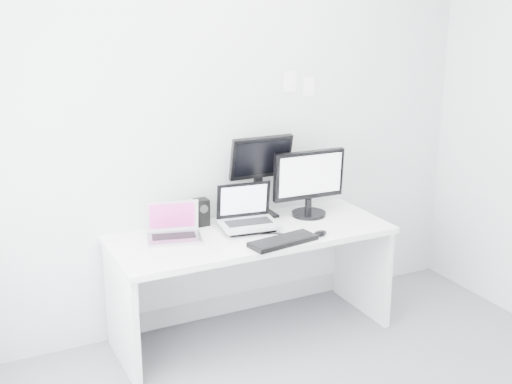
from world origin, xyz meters
TOP-DOWN VIEW (x-y plane):
  - back_wall at (0.00, 1.60)m, footprint 3.60×0.00m
  - desk at (0.00, 1.25)m, footprint 1.80×0.70m
  - macbook at (-0.49, 1.33)m, footprint 0.38×0.32m
  - speaker at (-0.24, 1.52)m, footprint 0.09×0.09m
  - dell_laptop at (-0.00, 1.29)m, footprint 0.39×0.32m
  - rear_monitor at (0.18, 1.50)m, footprint 0.43×0.16m
  - samsung_monitor at (0.49, 1.37)m, footprint 0.52×0.25m
  - keyboard at (0.08, 0.99)m, footprint 0.45×0.22m
  - mouse at (0.36, 1.00)m, footprint 0.11×0.09m
  - wall_note_0 at (0.45, 1.59)m, footprint 0.10×0.00m
  - wall_note_1 at (0.60, 1.59)m, footprint 0.09×0.00m

SIDE VIEW (x-z plane):
  - desk at x=0.00m, z-range 0.00..0.73m
  - keyboard at x=0.08m, z-range 0.73..0.76m
  - mouse at x=0.36m, z-range 0.73..0.76m
  - speaker at x=-0.24m, z-range 0.73..0.91m
  - macbook at x=-0.49m, z-range 0.73..0.97m
  - dell_laptop at x=0.00m, z-range 0.73..1.03m
  - samsung_monitor at x=0.49m, z-range 0.73..1.20m
  - rear_monitor at x=0.18m, z-range 0.73..1.31m
  - back_wall at x=0.00m, z-range -0.45..3.15m
  - wall_note_1 at x=0.60m, z-range 1.52..1.65m
  - wall_note_0 at x=0.45m, z-range 1.55..1.69m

